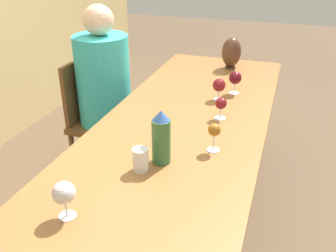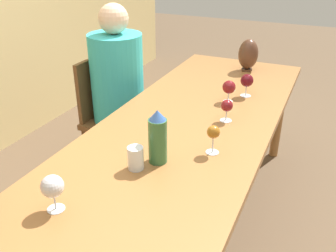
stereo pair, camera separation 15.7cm
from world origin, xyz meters
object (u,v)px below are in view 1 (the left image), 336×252
(wine_glass_1, at_px, (221,104))
(person_far, at_px, (106,93))
(water_tumbler, at_px, (140,160))
(water_bottle, at_px, (161,138))
(wine_glass_4, at_px, (64,193))
(wine_glass_0, at_px, (219,85))
(vase, at_px, (231,53))
(wine_glass_2, at_px, (214,131))
(chair_far, at_px, (98,116))
(wine_glass_3, at_px, (235,78))

(wine_glass_1, relative_size, person_far, 0.10)
(water_tumbler, bearing_deg, water_bottle, -33.68)
(wine_glass_4, xyz_separation_m, person_far, (1.30, 0.51, -0.18))
(wine_glass_0, relative_size, person_far, 0.10)
(wine_glass_4, bearing_deg, person_far, 21.59)
(wine_glass_1, xyz_separation_m, person_far, (0.33, 0.87, -0.16))
(wine_glass_1, bearing_deg, vase, 6.55)
(wine_glass_2, distance_m, wine_glass_4, 0.73)
(wine_glass_4, height_order, chair_far, wine_glass_4)
(vase, bearing_deg, chair_far, 124.03)
(wine_glass_1, distance_m, person_far, 0.94)
(wine_glass_2, relative_size, wine_glass_4, 0.95)
(wine_glass_4, distance_m, chair_far, 1.48)
(water_bottle, xyz_separation_m, wine_glass_4, (-0.45, 0.20, -0.02))
(water_tumbler, bearing_deg, wine_glass_1, -19.58)
(wine_glass_2, distance_m, chair_far, 1.26)
(vase, bearing_deg, wine_glass_3, -167.22)
(water_tumbler, relative_size, person_far, 0.08)
(wine_glass_3, height_order, wine_glass_4, wine_glass_4)
(water_bottle, bearing_deg, wine_glass_3, -10.36)
(vase, xyz_separation_m, wine_glass_2, (-1.25, -0.14, -0.02))
(wine_glass_0, distance_m, wine_glass_3, 0.15)
(chair_far, relative_size, person_far, 0.70)
(wine_glass_3, bearing_deg, person_far, 94.57)
(water_tumbler, bearing_deg, person_far, 34.64)
(water_bottle, height_order, wine_glass_2, water_bottle)
(wine_glass_3, height_order, chair_far, wine_glass_3)
(chair_far, bearing_deg, wine_glass_2, -124.46)
(water_bottle, height_order, chair_far, water_bottle)
(wine_glass_3, bearing_deg, water_bottle, 169.64)
(wine_glass_0, height_order, wine_glass_2, wine_glass_2)
(wine_glass_1, distance_m, wine_glass_4, 1.04)
(person_far, bearing_deg, wine_glass_3, -85.43)
(water_bottle, relative_size, chair_far, 0.28)
(wine_glass_3, bearing_deg, chair_far, 94.18)
(wine_glass_3, distance_m, chair_far, 1.03)
(wine_glass_2, bearing_deg, wine_glass_3, 2.17)
(vase, distance_m, wine_glass_0, 0.64)
(person_far, bearing_deg, chair_far, 90.00)
(water_bottle, bearing_deg, wine_glass_2, -49.18)
(wine_glass_3, relative_size, chair_far, 0.16)
(chair_far, distance_m, person_far, 0.21)
(water_bottle, xyz_separation_m, wine_glass_1, (0.52, -0.16, -0.04))
(water_tumbler, distance_m, wine_glass_0, 0.89)
(water_tumbler, xyz_separation_m, vase, (1.51, -0.12, 0.07))
(water_bottle, distance_m, wine_glass_2, 0.26)
(vase, height_order, wine_glass_4, vase)
(wine_glass_0, relative_size, chair_far, 0.15)
(vase, xyz_separation_m, wine_glass_3, (-0.50, -0.11, -0.02))
(water_tumbler, relative_size, vase, 0.44)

